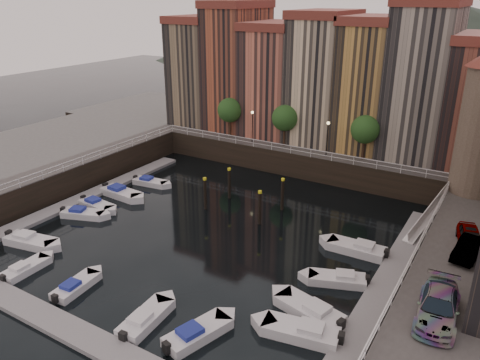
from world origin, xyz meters
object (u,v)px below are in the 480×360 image
Objects in this scene: mooring_pilings at (244,195)px; boat_left_0 at (30,241)px; boat_left_2 at (96,205)px; car_c at (438,308)px; car_a at (470,238)px; gangway at (430,213)px; boat_left_1 at (82,214)px; car_b at (468,249)px.

mooring_pilings is 1.39× the size of boat_left_0.
car_c reaches higher than boat_left_2.
mooring_pilings is 21.21m from car_a.
boat_left_1 is at bearing -153.86° from gangway.
car_a is at bearing -60.67° from gangway.
boat_left_2 is (-13.31, -7.59, -1.30)m from mooring_pilings.
car_c reaches higher than car_a.
car_b is at bearing -10.83° from boat_left_1.
boat_left_1 is at bearing -142.83° from mooring_pilings.
boat_left_2 reaches higher than boat_left_1.
boat_left_2 is 1.14× the size of car_a.
boat_left_0 is (-12.40, -16.09, -1.26)m from mooring_pilings.
car_b reaches higher than gangway.
gangway reaches higher than mooring_pilings.
car_c is at bearing -25.06° from boat_left_1.
car_c reaches higher than boat_left_1.
boat_left_0 is 6.33m from boat_left_1.
gangway is at bearing 24.68° from boat_left_0.
gangway is 1.82× the size of boat_left_1.
car_b is 0.74× the size of car_c.
boat_left_1 is (-12.90, -9.78, -1.30)m from mooring_pilings.
car_a is (33.42, 14.04, 3.30)m from boat_left_0.
car_c is (32.96, 3.62, 3.41)m from boat_left_0.
car_a reaches higher than gangway.
boat_left_0 is 0.94× the size of car_c.
mooring_pilings is at bearing -163.89° from gangway.
car_b is (34.06, 5.78, 3.33)m from boat_left_1.
boat_left_2 is at bearing 85.28° from boat_left_0.
boat_left_0 is 36.40m from car_a.
boat_left_0 is 35.83m from car_b.
car_a reaches higher than mooring_pilings.
boat_left_0 reaches higher than boat_left_1.
gangway is at bearing 26.92° from boat_left_2.
boat_left_1 is 1.14× the size of car_a.
car_b reaches higher than boat_left_0.
boat_left_2 is 34.82m from car_b.
mooring_pilings is at bearing 16.71° from boat_left_1.
car_a reaches higher than boat_left_1.
car_c is at bearing -105.85° from car_a.
mooring_pilings is 1.30× the size of car_c.
boat_left_1 is 0.83× the size of car_c.
mooring_pilings reaches higher than boat_left_0.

